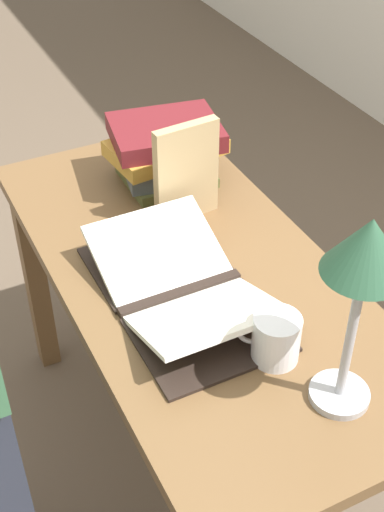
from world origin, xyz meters
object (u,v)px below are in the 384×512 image
(reading_lamp, at_px, (365,264))
(coffee_mug, at_px, (275,338))
(book_standing_upright, at_px, (186,172))
(open_book, at_px, (180,288))
(book_stack_tall, at_px, (166,151))

(reading_lamp, distance_m, coffee_mug, 0.31)
(book_standing_upright, relative_size, reading_lamp, 0.62)
(reading_lamp, bearing_deg, open_book, -159.37)
(book_standing_upright, relative_size, coffee_mug, 2.32)
(book_standing_upright, xyz_separation_m, reading_lamp, (0.65, -0.00, 0.20))
(book_stack_tall, bearing_deg, book_standing_upright, -8.55)
(open_book, relative_size, reading_lamp, 1.23)
(open_book, relative_size, book_stack_tall, 1.65)
(reading_lamp, relative_size, coffee_mug, 3.74)
(book_stack_tall, relative_size, coffee_mug, 2.79)
(open_book, xyz_separation_m, reading_lamp, (0.38, 0.14, 0.30))
(reading_lamp, height_order, coffee_mug, reading_lamp)
(open_book, xyz_separation_m, coffee_mug, (0.24, 0.09, 0.02))
(coffee_mug, bearing_deg, book_standing_upright, 173.58)
(open_book, bearing_deg, coffee_mug, 20.27)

